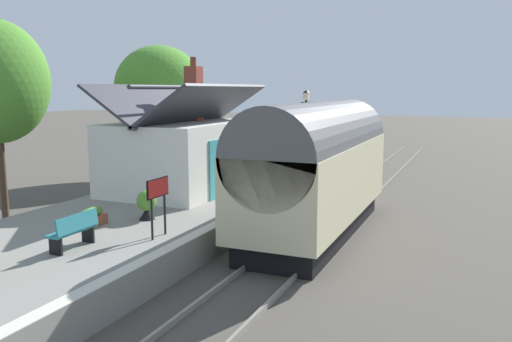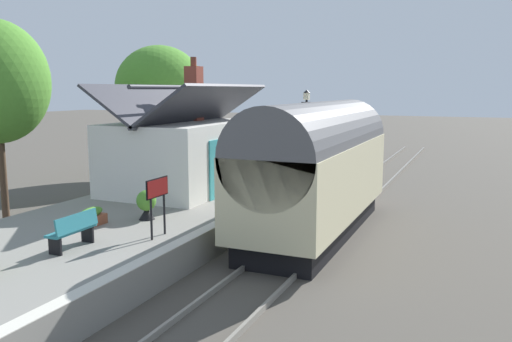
{
  "view_description": "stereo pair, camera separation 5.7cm",
  "coord_description": "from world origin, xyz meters",
  "px_view_note": "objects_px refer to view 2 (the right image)",
  "views": [
    {
      "loc": [
        -17.27,
        -5.61,
        4.7
      ],
      "look_at": [
        -0.64,
        1.5,
        1.86
      ],
      "focal_mm": 36.52,
      "sensor_mm": 36.0,
      "label": 1
    },
    {
      "loc": [
        -17.25,
        -5.66,
        4.7
      ],
      "look_at": [
        -0.64,
        1.5,
        1.86
      ],
      "focal_mm": 36.52,
      "sensor_mm": 36.0,
      "label": 2
    }
  ],
  "objects_px": {
    "planter_bench_right": "(146,204)",
    "station_sign_board": "(157,193)",
    "bench_platform_end": "(283,156)",
    "planter_corner_building": "(326,154)",
    "lamp_post_platform": "(306,115)",
    "planter_edge_near": "(236,164)",
    "tree_mid_background": "(160,88)",
    "train": "(317,167)",
    "bench_near_building": "(298,153)",
    "station_building": "(183,152)",
    "bench_by_lamp": "(73,230)",
    "planter_under_sign": "(291,167)",
    "planter_bench_left": "(91,217)"
  },
  "relations": [
    {
      "from": "planter_bench_right",
      "to": "lamp_post_platform",
      "type": "distance_m",
      "value": 10.63
    },
    {
      "from": "planter_under_sign",
      "to": "planter_bench_left",
      "type": "distance_m",
      "value": 11.28
    },
    {
      "from": "bench_by_lamp",
      "to": "bench_near_building",
      "type": "bearing_deg",
      "value": 0.06
    },
    {
      "from": "tree_mid_background",
      "to": "planter_corner_building",
      "type": "bearing_deg",
      "value": -63.14
    },
    {
      "from": "planter_bench_right",
      "to": "tree_mid_background",
      "type": "bearing_deg",
      "value": 31.47
    },
    {
      "from": "train",
      "to": "lamp_post_platform",
      "type": "relative_size",
      "value": 2.4
    },
    {
      "from": "lamp_post_platform",
      "to": "station_sign_board",
      "type": "height_order",
      "value": "lamp_post_platform"
    },
    {
      "from": "bench_by_lamp",
      "to": "planter_edge_near",
      "type": "height_order",
      "value": "bench_by_lamp"
    },
    {
      "from": "lamp_post_platform",
      "to": "station_sign_board",
      "type": "relative_size",
      "value": 2.44
    },
    {
      "from": "bench_platform_end",
      "to": "lamp_post_platform",
      "type": "distance_m",
      "value": 3.31
    },
    {
      "from": "planter_bench_right",
      "to": "station_sign_board",
      "type": "xyz_separation_m",
      "value": [
        -1.44,
        -1.37,
        0.73
      ]
    },
    {
      "from": "station_sign_board",
      "to": "planter_corner_building",
      "type": "bearing_deg",
      "value": 0.54
    },
    {
      "from": "station_sign_board",
      "to": "station_building",
      "type": "bearing_deg",
      "value": 25.56
    },
    {
      "from": "station_sign_board",
      "to": "tree_mid_background",
      "type": "bearing_deg",
      "value": 33.08
    },
    {
      "from": "bench_near_building",
      "to": "train",
      "type": "bearing_deg",
      "value": -158.12
    },
    {
      "from": "bench_near_building",
      "to": "planter_edge_near",
      "type": "distance_m",
      "value": 4.9
    },
    {
      "from": "bench_by_lamp",
      "to": "planter_bench_left",
      "type": "bearing_deg",
      "value": 29.82
    },
    {
      "from": "bench_platform_end",
      "to": "station_sign_board",
      "type": "bearing_deg",
      "value": -173.55
    },
    {
      "from": "planter_edge_near",
      "to": "planter_corner_building",
      "type": "bearing_deg",
      "value": -23.2
    },
    {
      "from": "station_building",
      "to": "planter_under_sign",
      "type": "xyz_separation_m",
      "value": [
        5.19,
        -2.58,
        -1.13
      ]
    },
    {
      "from": "bench_platform_end",
      "to": "planter_corner_building",
      "type": "bearing_deg",
      "value": -23.07
    },
    {
      "from": "bench_near_building",
      "to": "planter_edge_near",
      "type": "xyz_separation_m",
      "value": [
        -4.69,
        1.43,
        -0.07
      ]
    },
    {
      "from": "station_building",
      "to": "planter_bench_right",
      "type": "bearing_deg",
      "value": -161.8
    },
    {
      "from": "planter_corner_building",
      "to": "planter_bench_left",
      "type": "bearing_deg",
      "value": 172.44
    },
    {
      "from": "bench_near_building",
      "to": "planter_under_sign",
      "type": "height_order",
      "value": "bench_near_building"
    },
    {
      "from": "planter_under_sign",
      "to": "tree_mid_background",
      "type": "height_order",
      "value": "tree_mid_background"
    },
    {
      "from": "tree_mid_background",
      "to": "train",
      "type": "bearing_deg",
      "value": -124.93
    },
    {
      "from": "lamp_post_platform",
      "to": "train",
      "type": "bearing_deg",
      "value": -159.3
    },
    {
      "from": "station_building",
      "to": "planter_under_sign",
      "type": "bearing_deg",
      "value": -26.44
    },
    {
      "from": "station_building",
      "to": "lamp_post_platform",
      "type": "height_order",
      "value": "station_building"
    },
    {
      "from": "planter_corner_building",
      "to": "lamp_post_platform",
      "type": "height_order",
      "value": "lamp_post_platform"
    },
    {
      "from": "station_building",
      "to": "tree_mid_background",
      "type": "bearing_deg",
      "value": 39.05
    },
    {
      "from": "station_building",
      "to": "planter_bench_left",
      "type": "distance_m",
      "value": 6.04
    },
    {
      "from": "planter_edge_near",
      "to": "lamp_post_platform",
      "type": "relative_size",
      "value": 0.2
    },
    {
      "from": "train",
      "to": "planter_corner_building",
      "type": "xyz_separation_m",
      "value": [
        11.78,
        3.0,
        -1.06
      ]
    },
    {
      "from": "planter_edge_near",
      "to": "lamp_post_platform",
      "type": "distance_m",
      "value": 3.94
    },
    {
      "from": "train",
      "to": "bench_near_building",
      "type": "bearing_deg",
      "value": 21.88
    },
    {
      "from": "planter_bench_right",
      "to": "station_sign_board",
      "type": "distance_m",
      "value": 2.12
    },
    {
      "from": "planter_corner_building",
      "to": "lamp_post_platform",
      "type": "bearing_deg",
      "value": -175.16
    },
    {
      "from": "planter_under_sign",
      "to": "bench_by_lamp",
      "type": "bearing_deg",
      "value": 175.55
    },
    {
      "from": "bench_near_building",
      "to": "planter_bench_right",
      "type": "height_order",
      "value": "planter_bench_right"
    },
    {
      "from": "planter_corner_building",
      "to": "train",
      "type": "bearing_deg",
      "value": -165.69
    },
    {
      "from": "train",
      "to": "tree_mid_background",
      "type": "distance_m",
      "value": 13.72
    },
    {
      "from": "bench_near_building",
      "to": "lamp_post_platform",
      "type": "distance_m",
      "value": 4.46
    },
    {
      "from": "bench_near_building",
      "to": "station_building",
      "type": "bearing_deg",
      "value": 170.39
    },
    {
      "from": "bench_near_building",
      "to": "station_sign_board",
      "type": "bearing_deg",
      "value": -175.04
    },
    {
      "from": "planter_bench_left",
      "to": "lamp_post_platform",
      "type": "relative_size",
      "value": 0.27
    },
    {
      "from": "bench_by_lamp",
      "to": "train",
      "type": "bearing_deg",
      "value": -32.43
    },
    {
      "from": "planter_edge_near",
      "to": "station_building",
      "type": "bearing_deg",
      "value": 178.39
    },
    {
      "from": "station_building",
      "to": "planter_under_sign",
      "type": "relative_size",
      "value": 7.75
    }
  ]
}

